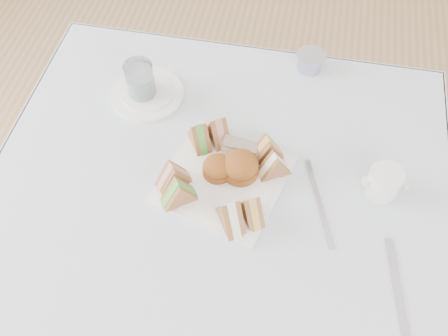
% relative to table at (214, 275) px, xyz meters
% --- Properties ---
extents(floor, '(4.00, 4.00, 0.00)m').
position_rel_table_xyz_m(floor, '(0.00, 0.00, -0.37)').
color(floor, '#9E7751').
rests_on(floor, ground).
extents(table, '(0.90, 0.90, 0.74)m').
position_rel_table_xyz_m(table, '(0.00, 0.00, 0.00)').
color(table, brown).
rests_on(table, floor).
extents(tablecloth, '(1.02, 1.02, 0.01)m').
position_rel_table_xyz_m(tablecloth, '(0.00, 0.00, 0.37)').
color(tablecloth, white).
rests_on(tablecloth, table).
extents(serving_plate, '(0.31, 0.31, 0.01)m').
position_rel_table_xyz_m(serving_plate, '(0.01, 0.07, 0.38)').
color(serving_plate, white).
rests_on(serving_plate, tablecloth).
extents(sandwich_fl_a, '(0.08, 0.08, 0.07)m').
position_rel_table_xyz_m(sandwich_fl_a, '(-0.09, 0.04, 0.42)').
color(sandwich_fl_a, '#9D6640').
rests_on(sandwich_fl_a, serving_plate).
extents(sandwich_fl_b, '(0.08, 0.07, 0.07)m').
position_rel_table_xyz_m(sandwich_fl_b, '(-0.07, -0.00, 0.42)').
color(sandwich_fl_b, '#9D6640').
rests_on(sandwich_fl_b, serving_plate).
extents(sandwich_fr_a, '(0.07, 0.08, 0.07)m').
position_rel_table_xyz_m(sandwich_fr_a, '(0.09, -0.01, 0.42)').
color(sandwich_fr_a, '#9D6640').
rests_on(sandwich_fr_a, serving_plate).
extents(sandwich_fr_b, '(0.08, 0.09, 0.07)m').
position_rel_table_xyz_m(sandwich_fr_b, '(0.05, -0.03, 0.43)').
color(sandwich_fr_b, '#9D6640').
rests_on(sandwich_fr_b, serving_plate).
extents(sandwich_bl_a, '(0.07, 0.08, 0.07)m').
position_rel_table_xyz_m(sandwich_bl_a, '(-0.06, 0.15, 0.42)').
color(sandwich_bl_a, '#9D6640').
rests_on(sandwich_bl_a, serving_plate).
extents(sandwich_bl_b, '(0.08, 0.09, 0.07)m').
position_rel_table_xyz_m(sandwich_bl_b, '(-0.02, 0.18, 0.42)').
color(sandwich_bl_b, '#9D6640').
rests_on(sandwich_bl_b, serving_plate).
extents(sandwich_br_a, '(0.08, 0.07, 0.07)m').
position_rel_table_xyz_m(sandwich_br_a, '(0.12, 0.11, 0.42)').
color(sandwich_br_a, '#9D6640').
rests_on(sandwich_br_a, serving_plate).
extents(sandwich_br_b, '(0.09, 0.07, 0.07)m').
position_rel_table_xyz_m(sandwich_br_b, '(0.10, 0.14, 0.42)').
color(sandwich_br_b, '#9D6640').
rests_on(sandwich_br_b, serving_plate).
extents(scone_left, '(0.09, 0.09, 0.04)m').
position_rel_table_xyz_m(scone_left, '(-0.00, 0.08, 0.41)').
color(scone_left, brown).
rests_on(scone_left, serving_plate).
extents(scone_right, '(0.09, 0.09, 0.05)m').
position_rel_table_xyz_m(scone_right, '(0.05, 0.09, 0.41)').
color(scone_right, brown).
rests_on(scone_right, serving_plate).
extents(pastry_slice, '(0.08, 0.04, 0.04)m').
position_rel_table_xyz_m(pastry_slice, '(0.04, 0.14, 0.41)').
color(pastry_slice, beige).
rests_on(pastry_slice, serving_plate).
extents(side_plate, '(0.20, 0.20, 0.01)m').
position_rel_table_xyz_m(side_plate, '(-0.22, 0.29, 0.38)').
color(side_plate, white).
rests_on(side_plate, tablecloth).
extents(water_glass, '(0.08, 0.08, 0.10)m').
position_rel_table_xyz_m(water_glass, '(-0.23, 0.28, 0.43)').
color(water_glass, white).
rests_on(water_glass, tablecloth).
extents(tea_strainer, '(0.09, 0.09, 0.04)m').
position_rel_table_xyz_m(tea_strainer, '(0.16, 0.46, 0.40)').
color(tea_strainer, '#B0ACC6').
rests_on(tea_strainer, tablecloth).
extents(knife, '(0.05, 0.21, 0.00)m').
position_rel_table_xyz_m(knife, '(0.39, -0.11, 0.38)').
color(knife, '#B0ACC6').
rests_on(knife, tablecloth).
extents(fork, '(0.07, 0.18, 0.00)m').
position_rel_table_xyz_m(fork, '(0.23, 0.04, 0.38)').
color(fork, '#B0ACC6').
rests_on(fork, tablecloth).
extents(creamer_jug, '(0.09, 0.09, 0.06)m').
position_rel_table_xyz_m(creamer_jug, '(0.35, 0.11, 0.41)').
color(creamer_jug, white).
rests_on(creamer_jug, tablecloth).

